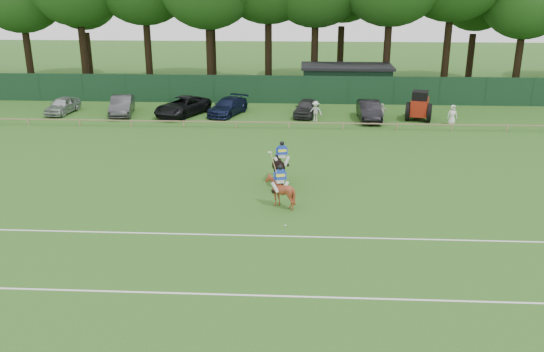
# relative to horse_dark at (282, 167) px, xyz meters

# --- Properties ---
(ground) EXTENTS (160.00, 160.00, 0.00)m
(ground) POSITION_rel_horse_dark_xyz_m (-0.88, -5.80, -0.95)
(ground) COLOR #1E4C14
(ground) RESTS_ON ground
(horse_dark) EXTENTS (1.58, 2.44, 1.90)m
(horse_dark) POSITION_rel_horse_dark_xyz_m (0.00, 0.00, 0.00)
(horse_dark) COLOR black
(horse_dark) RESTS_ON ground
(horse_chestnut) EXTENTS (1.57, 1.69, 1.57)m
(horse_chestnut) POSITION_rel_horse_dark_xyz_m (0.04, -3.32, -0.16)
(horse_chestnut) COLOR maroon
(horse_chestnut) RESTS_ON ground
(sedan_silver) EXTENTS (2.04, 4.14, 1.36)m
(sedan_silver) POSITION_rel_horse_dark_xyz_m (-18.80, 16.25, -0.27)
(sedan_silver) COLOR #ABAEB1
(sedan_silver) RESTS_ON ground
(sedan_grey) EXTENTS (2.49, 4.94, 1.55)m
(sedan_grey) POSITION_rel_horse_dark_xyz_m (-13.73, 16.03, -0.17)
(sedan_grey) COLOR #2E2E30
(sedan_grey) RESTS_ON ground
(suv_black) EXTENTS (4.54, 5.98, 1.51)m
(suv_black) POSITION_rel_horse_dark_xyz_m (-8.71, 16.07, -0.19)
(suv_black) COLOR black
(suv_black) RESTS_ON ground
(sedan_navy) EXTENTS (3.39, 5.08, 1.37)m
(sedan_navy) POSITION_rel_horse_dark_xyz_m (-5.05, 16.48, -0.26)
(sedan_navy) COLOR #101632
(sedan_navy) RESTS_ON ground
(hatch_grey) EXTENTS (2.38, 4.24, 1.36)m
(hatch_grey) POSITION_rel_horse_dark_xyz_m (1.39, 16.38, -0.27)
(hatch_grey) COLOR #2C2C2E
(hatch_grey) RESTS_ON ground
(estate_black) EXTENTS (1.68, 4.64, 1.52)m
(estate_black) POSITION_rel_horse_dark_xyz_m (6.35, 15.21, -0.19)
(estate_black) COLOR black
(estate_black) RESTS_ON ground
(spectator_left) EXTENTS (1.14, 0.82, 1.59)m
(spectator_left) POSITION_rel_horse_dark_xyz_m (2.10, 14.69, -0.16)
(spectator_left) COLOR beige
(spectator_left) RESTS_ON ground
(spectator_mid) EXTENTS (0.88, 0.40, 1.47)m
(spectator_mid) POSITION_rel_horse_dark_xyz_m (7.26, 14.61, -0.21)
(spectator_mid) COLOR beige
(spectator_mid) RESTS_ON ground
(spectator_right) EXTENTS (0.76, 0.51, 1.52)m
(spectator_right) POSITION_rel_horse_dark_xyz_m (12.56, 14.08, -0.19)
(spectator_right) COLOR white
(spectator_right) RESTS_ON ground
(rider_dark) EXTENTS (0.93, 0.50, 1.41)m
(rider_dark) POSITION_rel_horse_dark_xyz_m (0.00, -0.01, 0.81)
(rider_dark) COLOR silver
(rider_dark) RESTS_ON ground
(rider_chestnut) EXTENTS (0.97, 0.51, 2.05)m
(rider_chestnut) POSITION_rel_horse_dark_xyz_m (0.04, -3.33, 0.56)
(rider_chestnut) COLOR silver
(rider_chestnut) RESTS_ON ground
(polo_ball) EXTENTS (0.09, 0.09, 0.09)m
(polo_ball) POSITION_rel_horse_dark_xyz_m (0.38, -5.74, -0.90)
(polo_ball) COLOR silver
(polo_ball) RESTS_ON ground
(pitch_lines) EXTENTS (60.00, 5.10, 0.01)m
(pitch_lines) POSITION_rel_horse_dark_xyz_m (-0.88, -9.30, -0.94)
(pitch_lines) COLOR silver
(pitch_lines) RESTS_ON ground
(pitch_rail) EXTENTS (62.10, 0.10, 0.50)m
(pitch_rail) POSITION_rel_horse_dark_xyz_m (-0.88, 12.20, -0.50)
(pitch_rail) COLOR #997F5B
(pitch_rail) RESTS_ON ground
(perimeter_fence) EXTENTS (92.08, 0.08, 2.50)m
(perimeter_fence) POSITION_rel_horse_dark_xyz_m (-0.88, 21.20, 0.30)
(perimeter_fence) COLOR #14351E
(perimeter_fence) RESTS_ON ground
(utility_shed) EXTENTS (8.40, 4.40, 3.04)m
(utility_shed) POSITION_rel_horse_dark_xyz_m (5.12, 24.20, 0.59)
(utility_shed) COLOR #14331E
(utility_shed) RESTS_ON ground
(tree_row) EXTENTS (96.00, 12.00, 21.00)m
(tree_row) POSITION_rel_horse_dark_xyz_m (1.12, 29.20, -0.95)
(tree_row) COLOR #26561C
(tree_row) RESTS_ON ground
(tractor) EXTENTS (2.49, 3.15, 2.33)m
(tractor) POSITION_rel_horse_dark_xyz_m (10.31, 15.55, 0.15)
(tractor) COLOR #9E1F0E
(tractor) RESTS_ON ground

